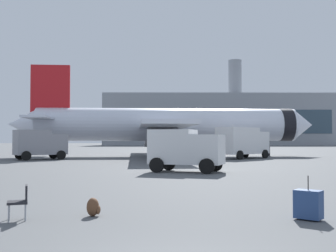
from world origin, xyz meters
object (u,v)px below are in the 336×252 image
Objects in this scene: airplane_at_gate at (166,125)px; rolling_suitcase at (308,204)px; service_truck at (40,143)px; fuel_truck at (242,141)px; gate_chair at (21,200)px; safety_cone_mid at (214,162)px; cargo_van at (185,148)px; traveller_backpack at (93,207)px.

rolling_suitcase is at bearing -84.79° from airplane_at_gate.
airplane_at_gate reaches higher than service_truck.
fuel_truck is 34.83m from gate_chair.
safety_cone_mid is (15.84, -10.16, -1.25)m from service_truck.
gate_chair is (-11.55, -32.84, -1.27)m from fuel_truck.
cargo_van reaches higher than rolling_suitcase.
gate_chair is (-3.65, -38.46, -3.16)m from airplane_at_gate.
safety_cone_mid is (-4.39, -12.38, -1.42)m from fuel_truck.
gate_chair is at bearing 179.72° from rolling_suitcase.
gate_chair is (8.68, -30.62, -1.11)m from service_truck.
cargo_van is (13.51, -15.44, -0.16)m from service_truck.
traveller_backpack is at bearing 16.44° from gate_chair.
fuel_truck is 13.21m from safety_cone_mid.
service_truck reaches higher than cargo_van.
traveller_backpack is at bearing -70.93° from service_truck.
service_truck is 10.86× the size of traveller_backpack.
fuel_truck reaches higher than traveller_backpack.
service_truck is at bearing -173.73° from fuel_truck.
traveller_backpack is at bearing 174.29° from rolling_suitcase.
cargo_van is at bearing -110.84° from fuel_truck.
service_truck is at bearing 109.07° from traveller_backpack.
airplane_at_gate is 5.89× the size of fuel_truck.
fuel_truck reaches higher than safety_cone_mid.
airplane_at_gate is 41.59× the size of gate_chair.
rolling_suitcase is at bearing -89.99° from safety_cone_mid.
safety_cone_mid is at bearing -32.67° from service_truck.
safety_cone_mid is at bearing 70.71° from gate_chair.
fuel_truck is (7.90, -5.63, -1.88)m from airplane_at_gate.
fuel_truck is 8.42× the size of safety_cone_mid.
fuel_truck reaches higher than cargo_van.
rolling_suitcase is at bearing -81.25° from cargo_van.
safety_cone_mid is at bearing 74.76° from traveller_backpack.
fuel_truck is 33.19m from rolling_suitcase.
fuel_truck is 12.65× the size of traveller_backpack.
fuel_truck is at bearing -35.47° from airplane_at_gate.
cargo_van is 5.61× the size of gate_chair.
fuel_truck is at bearing 82.41° from rolling_suitcase.
airplane_at_gate is 49.60× the size of safety_cone_mid.
fuel_truck is 7.06× the size of gate_chair.
cargo_van is 15.95m from gate_chair.
gate_chair is at bearing -163.56° from traveller_backpack.
fuel_truck is 33.82m from traveller_backpack.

